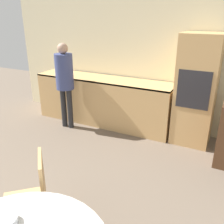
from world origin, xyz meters
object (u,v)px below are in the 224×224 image
Objects in this scene: oven_unit at (196,91)px; chair_far_left at (34,196)px; bowl_near at (5,220)px; person_standing at (65,77)px.

oven_unit reaches higher than chair_far_left.
chair_far_left is 0.64m from bowl_near.
bowl_near is (1.60, -2.79, -0.20)m from person_standing.
chair_far_left is (-0.94, -2.79, -0.40)m from oven_unit.
oven_unit is at bearing 78.53° from bowl_near.
bowl_near is at bearing -14.85° from chair_far_left.
oven_unit is at bearing 118.64° from chair_far_left.
person_standing is at bearing -167.34° from oven_unit.
person_standing is at bearing 167.49° from chair_far_left.
person_standing reaches higher than bowl_near.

